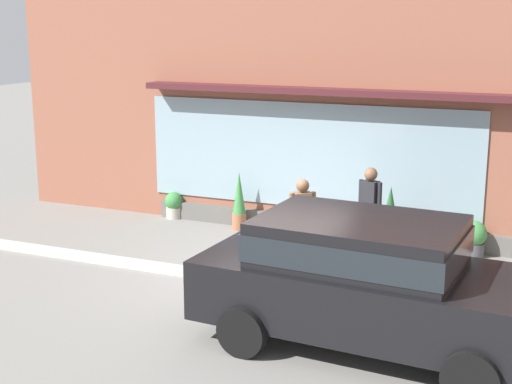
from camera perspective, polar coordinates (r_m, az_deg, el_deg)
The scene contains 11 objects.
ground_plane at distance 12.02m, azimuth 0.68°, elevation -7.01°, with size 60.00×60.00×0.00m, color gray.
curb_strip at distance 11.83m, azimuth 0.30°, elevation -7.04°, with size 14.00×0.24×0.12m, color #B2B2AD.
storefront at distance 14.39m, azimuth 5.55°, elevation 5.90°, with size 14.00×0.81×4.78m.
fire_hydrant at distance 12.30m, azimuth 10.96°, elevation -4.33°, with size 0.44×0.41×0.98m.
pedestrian_with_handbag at distance 12.76m, azimuth 8.88°, elevation -1.31°, with size 0.60×0.32×1.71m.
pedestrian_passerby at distance 12.13m, azimuth 3.60°, elevation -2.16°, with size 0.39×0.32×1.63m.
parked_car_black at distance 9.52m, azimuth 8.71°, elevation -6.51°, with size 4.64×2.29×1.71m.
potted_plant_corner_tall at distance 14.82m, azimuth -1.32°, elevation -0.78°, with size 0.29×0.29×1.20m.
potted_plant_trailing_edge at distance 15.84m, azimuth -6.37°, elevation -0.98°, with size 0.39×0.39×0.57m.
potted_plant_doorstep at distance 13.75m, azimuth 16.49°, elevation -3.44°, with size 0.48×0.48×0.66m.
potted_plant_window_center at distance 13.69m, azimuth 10.34°, elevation -2.15°, with size 0.42×0.42×1.21m.
Camera 1 is at (4.29, -10.43, 4.15)m, focal length 51.58 mm.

